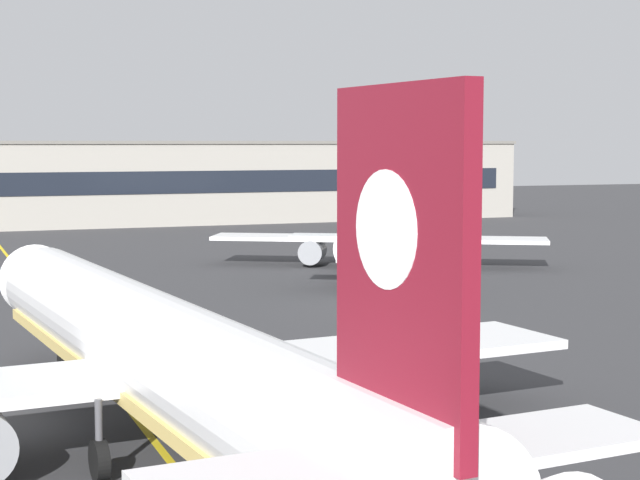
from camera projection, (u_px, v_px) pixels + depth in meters
name	position (u px, v px, depth m)	size (l,w,h in m)	color
taxiway_centreline	(91.00, 361.00, 50.26)	(0.30, 180.00, 0.01)	yellow
airliner_foreground	(160.00, 356.00, 35.02)	(32.33, 41.51, 11.65)	white
airliner_background	(377.00, 232.00, 88.07)	(26.94, 33.59, 10.34)	white
safety_cone_by_nose_gear	(89.00, 356.00, 50.31)	(0.44, 0.44, 0.55)	orange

